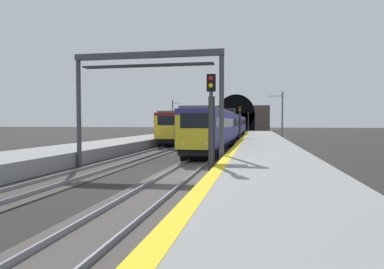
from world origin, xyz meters
The scene contains 15 objects.
ground_plane centered at (0.00, 0.00, 0.00)m, with size 320.00×320.00×0.00m, color #282623.
platform_right centered at (0.00, -4.55, 0.45)m, with size 112.00×4.95×0.91m, color gray.
platform_left centered at (0.00, 9.65, 0.45)m, with size 112.00×4.95×0.91m, color gray.
platform_right_edge_strip centered at (0.00, -2.32, 0.91)m, with size 112.00×0.50×0.01m, color yellow.
track_main_line centered at (0.00, 0.00, 0.04)m, with size 160.00×2.75×0.21m.
track_adjacent_line centered at (0.00, 5.11, 0.04)m, with size 160.00×2.70×0.21m.
train_main_approaching centered at (33.08, 0.00, 2.23)m, with size 55.49×3.07×4.78m.
train_adjacent_platform centered at (46.57, 5.11, 2.27)m, with size 57.92×3.33×4.87m.
railway_signal_near centered at (-2.00, -1.89, 2.86)m, with size 0.39×0.38×4.86m.
railway_signal_mid centered at (24.36, -1.89, 2.78)m, with size 0.39×0.38×4.71m.
railway_signal_far centered at (69.01, -1.89, 3.07)m, with size 0.39×0.38×5.24m.
overhead_signal_gantry centered at (2.64, 2.55, 5.28)m, with size 0.70×9.13×6.92m.
tunnel_portal centered at (92.81, 2.55, 4.06)m, with size 2.37×21.15×11.84m.
catenary_mast_near centered at (32.47, -7.39, 3.62)m, with size 0.22×2.03×7.03m.
catenary_mast_far centered at (48.98, 12.50, 3.65)m, with size 0.22×1.90×7.11m.
Camera 1 is at (-16.74, -3.82, 2.78)m, focal length 31.80 mm.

